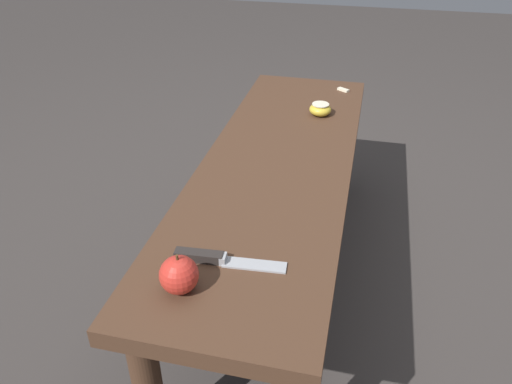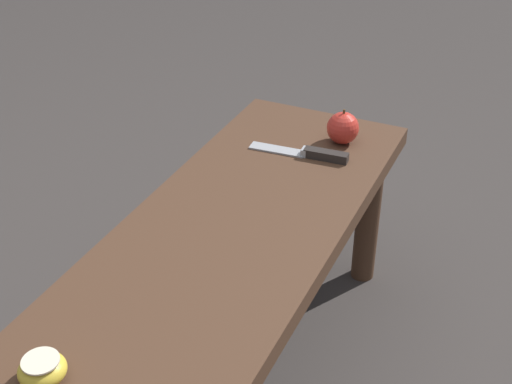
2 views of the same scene
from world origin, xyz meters
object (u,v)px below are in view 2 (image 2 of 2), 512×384
object	(u,v)px
knife	(313,154)
apple_cut	(42,370)
wooden_bench	(201,291)
apple_whole	(343,128)

from	to	relation	value
knife	apple_cut	world-z (taller)	apple_cut
wooden_bench	apple_cut	size ratio (longest dim) A/B	18.96
knife	apple_cut	size ratio (longest dim) A/B	3.23
knife	apple_whole	bearing A→B (deg)	-116.14
apple_whole	wooden_bench	bearing A→B (deg)	-8.50
apple_cut	apple_whole	bearing A→B (deg)	169.90
knife	apple_whole	distance (m)	0.10
wooden_bench	apple_whole	xyz separation A→B (m)	(-0.53, 0.08, 0.10)
wooden_bench	knife	bearing A→B (deg)	174.46
wooden_bench	apple_whole	size ratio (longest dim) A/B	16.08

